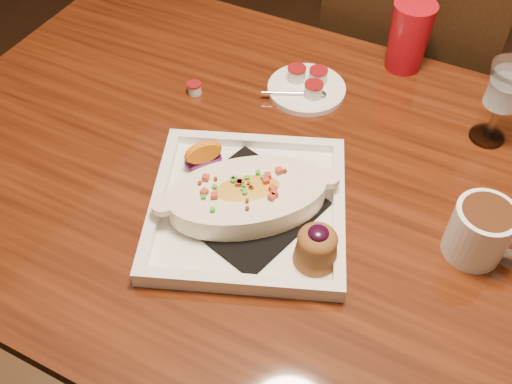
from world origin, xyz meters
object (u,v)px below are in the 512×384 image
at_px(table, 313,226).
at_px(red_tumbler, 409,37).
at_px(chair_far, 401,91).
at_px(coffee_mug, 482,231).
at_px(saucer, 306,86).
at_px(goblet, 506,90).
at_px(plate, 252,204).

relative_size(table, red_tumbler, 10.53).
bearing_deg(red_tumbler, chair_far, 95.88).
distance_m(coffee_mug, saucer, 0.45).
distance_m(goblet, saucer, 0.36).
distance_m(chair_far, saucer, 0.49).
height_order(plate, red_tumbler, red_tumbler).
distance_m(goblet, red_tumbler, 0.25).
xyz_separation_m(table, saucer, (-0.12, 0.23, 0.11)).
xyz_separation_m(table, red_tumbler, (0.02, 0.40, 0.17)).
bearing_deg(coffee_mug, table, 177.24).
relative_size(chair_far, coffee_mug, 7.28).
xyz_separation_m(plate, coffee_mug, (0.34, 0.09, 0.02)).
distance_m(plate, goblet, 0.47).
bearing_deg(plate, goblet, 28.09).
height_order(goblet, red_tumbler, goblet).
distance_m(table, plate, 0.18).
height_order(chair_far, plate, chair_far).
relative_size(coffee_mug, goblet, 0.81).
relative_size(plate, goblet, 2.54).
bearing_deg(plate, chair_far, 62.43).
bearing_deg(chair_far, goblet, 121.56).
xyz_separation_m(table, chair_far, (-0.00, 0.63, -0.15)).
bearing_deg(coffee_mug, plate, -166.57).
relative_size(plate, red_tumbler, 2.82).
distance_m(table, chair_far, 0.65).
bearing_deg(red_tumbler, saucer, -131.45).
bearing_deg(plate, table, 29.85).
bearing_deg(coffee_mug, saucer, 146.48).
height_order(table, chair_far, chair_far).
bearing_deg(goblet, plate, -130.38).
xyz_separation_m(table, goblet, (0.23, 0.26, 0.21)).
bearing_deg(plate, coffee_mug, -6.54).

